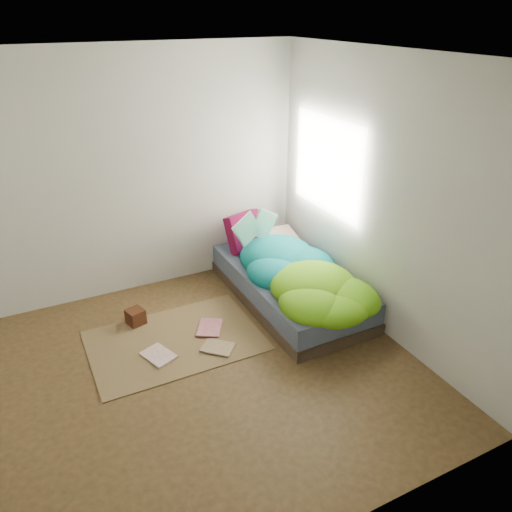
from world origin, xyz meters
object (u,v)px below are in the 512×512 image
Objects in this scene: bed at (290,286)px; wooden_box at (136,317)px; open_book at (256,218)px; floor_book_b at (198,327)px; pillow_magenta at (245,232)px; floor_book_a at (149,361)px.

bed is 1.65m from wooden_box.
open_book reaches higher than floor_book_b.
bed is at bearing -79.26° from open_book.
bed is 6.49× the size of floor_book_b.
floor_book_b is (-0.92, -0.84, -0.53)m from pillow_magenta.
open_book is 1.63m from wooden_box.
pillow_magenta is at bearing 17.89° from wooden_box.
bed reaches higher than wooden_box.
pillow_magenta is at bearing 15.91° from floor_book_a.
bed is 1.11m from floor_book_b.
wooden_box is 0.65m from floor_book_b.
pillow_magenta is at bearing 79.79° from open_book.
pillow_magenta reaches higher than wooden_box.
floor_book_b reaches higher than floor_book_a.
pillow_magenta reaches higher than bed.
open_book reaches higher than wooden_box.
pillow_magenta is 1.42× the size of floor_book_a.
pillow_magenta reaches higher than floor_book_a.
floor_book_b is at bearing -35.14° from wooden_box.
floor_book_a is (-1.69, -0.38, -0.14)m from bed.
bed is 4.15× the size of open_book.
pillow_magenta is 1.35m from floor_book_b.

